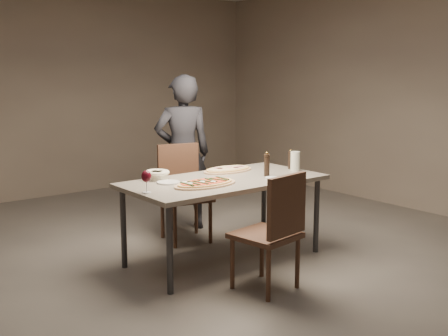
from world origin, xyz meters
TOP-DOWN VIEW (x-y plane):
  - room at (0.00, 0.00)m, footprint 7.00×7.00m
  - dining_table at (0.00, 0.00)m, footprint 1.80×0.90m
  - zucchini_pizza at (-0.29, -0.11)m, footprint 0.59×0.33m
  - ham_pizza at (0.27, 0.28)m, footprint 0.53×0.30m
  - bread_basket at (-0.48, 0.35)m, footprint 0.22×0.22m
  - oil_dish at (0.35, -0.25)m, footprint 0.11×0.11m
  - pepper_mill_left at (0.39, -0.13)m, footprint 0.06×0.06m
  - pepper_mill_right at (0.83, 0.00)m, footprint 0.05×0.05m
  - carafe at (0.79, -0.10)m, footprint 0.09×0.09m
  - wine_glass at (-0.83, -0.06)m, footprint 0.08×0.08m
  - side_plate at (-0.49, 0.15)m, footprint 0.20×0.20m
  - chair_near at (-0.16, -0.83)m, footprint 0.51×0.51m
  - chair_far at (0.07, 0.77)m, footprint 0.55×0.55m
  - diner at (0.28, 1.08)m, footprint 0.71×0.60m

SIDE VIEW (x-z plane):
  - chair_near at x=-0.16m, z-range 0.06..1.00m
  - chair_far at x=0.07m, z-range 0.06..1.02m
  - dining_table at x=0.00m, z-range 0.32..1.07m
  - side_plate at x=-0.49m, z-range 0.75..0.76m
  - oil_dish at x=0.35m, z-range 0.75..0.76m
  - ham_pizza at x=0.27m, z-range 0.75..0.78m
  - zucchini_pizza at x=-0.29m, z-range 0.74..0.79m
  - bread_basket at x=-0.48m, z-range 0.76..0.84m
  - diner at x=0.28m, z-range 0.00..1.66m
  - pepper_mill_right at x=0.83m, z-range 0.74..0.93m
  - carafe at x=0.79m, z-range 0.75..0.94m
  - pepper_mill_left at x=0.39m, z-range 0.74..0.97m
  - wine_glass at x=-0.83m, z-range 0.79..0.97m
  - room at x=0.00m, z-range -2.10..4.90m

